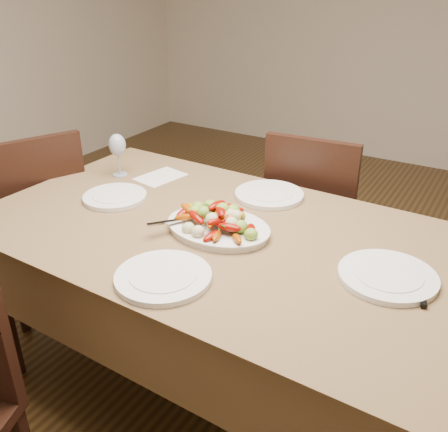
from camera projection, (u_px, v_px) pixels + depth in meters
floor at (216, 345)px, 2.36m from camera, size 6.00×6.00×0.00m
dining_table at (224, 317)px, 1.95m from camera, size 1.87×1.09×0.76m
chair_far at (317, 220)px, 2.49m from camera, size 0.45×0.45×0.95m
chair_left at (36, 221)px, 2.48m from camera, size 0.55×0.55×0.95m
serving_platter at (218, 229)px, 1.77m from camera, size 0.38×0.29×0.02m
roasted_vegetables at (218, 215)px, 1.75m from camera, size 0.31×0.22×0.09m
serving_spoon at (197, 219)px, 1.76m from camera, size 0.28×0.18×0.03m
plate_left at (115, 197)px, 2.03m from camera, size 0.26×0.26×0.02m
plate_right at (387, 276)px, 1.51m from camera, size 0.30×0.30×0.02m
plate_far at (269, 195)px, 2.05m from camera, size 0.28×0.28×0.02m
plate_near at (163, 277)px, 1.50m from camera, size 0.29×0.29×0.02m
wine_glass at (118, 154)px, 2.22m from camera, size 0.08×0.08×0.20m
menu_card at (161, 177)px, 2.25m from camera, size 0.19×0.23×0.00m
table_knife at (425, 291)px, 1.44m from camera, size 0.08×0.20×0.01m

